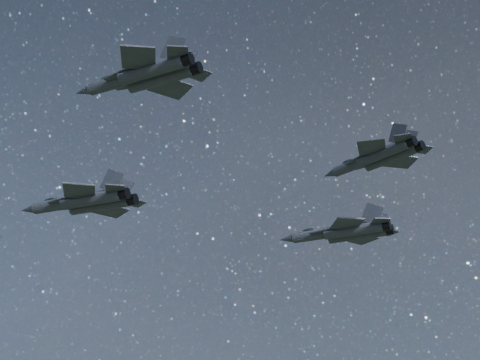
% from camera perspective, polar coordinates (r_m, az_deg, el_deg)
% --- Properties ---
extents(jet_lead, '(19.03, 13.48, 4.83)m').
position_cam_1_polar(jet_lead, '(94.63, -12.97, -1.80)').
color(jet_lead, '#2F313B').
extents(jet_left, '(18.43, 13.17, 4.71)m').
position_cam_1_polar(jet_left, '(102.91, 9.01, -4.40)').
color(jet_left, '#2F313B').
extents(jet_right, '(15.19, 10.80, 3.87)m').
position_cam_1_polar(jet_right, '(68.64, -8.02, 8.86)').
color(jet_right, '#2F313B').
extents(jet_slot, '(15.70, 10.38, 4.01)m').
position_cam_1_polar(jet_slot, '(88.42, 11.77, 1.98)').
color(jet_slot, '#2F313B').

